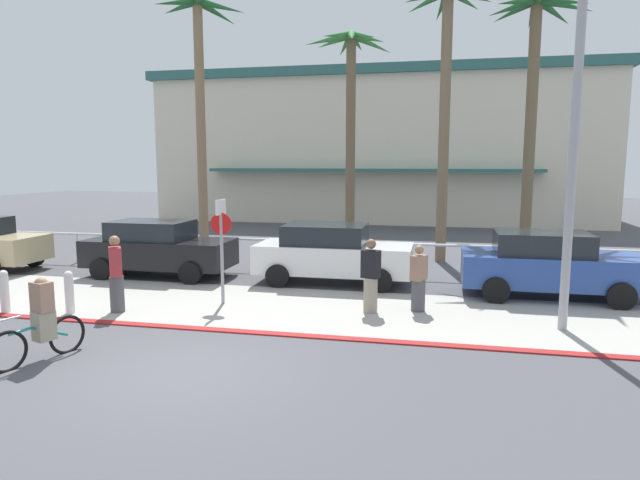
% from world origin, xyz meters
% --- Properties ---
extents(ground_plane, '(80.00, 80.00, 0.00)m').
position_xyz_m(ground_plane, '(0.00, 10.00, 0.00)').
color(ground_plane, '#4C4C51').
extents(sidewalk_strip, '(44.00, 4.00, 0.02)m').
position_xyz_m(sidewalk_strip, '(0.00, 4.20, 0.01)').
color(sidewalk_strip, '#ADAAA0').
rests_on(sidewalk_strip, ground).
extents(curb_paint, '(44.00, 0.24, 0.03)m').
position_xyz_m(curb_paint, '(0.00, 2.20, 0.01)').
color(curb_paint, maroon).
rests_on(curb_paint, ground).
extents(building_backdrop, '(25.86, 12.39, 8.56)m').
position_xyz_m(building_backdrop, '(0.28, 27.49, 4.30)').
color(building_backdrop, beige).
rests_on(building_backdrop, ground).
extents(rail_fence, '(25.60, 0.08, 1.04)m').
position_xyz_m(rail_fence, '(-0.00, 8.50, 0.84)').
color(rail_fence, white).
rests_on(rail_fence, ground).
extents(stop_sign_bike_lane, '(0.52, 0.56, 2.56)m').
position_xyz_m(stop_sign_bike_lane, '(-1.07, 4.26, 1.68)').
color(stop_sign_bike_lane, gray).
rests_on(stop_sign_bike_lane, ground).
extents(bollard_0, '(0.20, 0.20, 1.00)m').
position_xyz_m(bollard_0, '(-4.15, 2.68, 0.52)').
color(bollard_0, white).
rests_on(bollard_0, ground).
extents(bollard_2, '(0.20, 0.20, 1.00)m').
position_xyz_m(bollard_2, '(-5.67, 2.45, 0.52)').
color(bollard_2, white).
rests_on(bollard_2, ground).
extents(streetlight_curb, '(0.24, 2.54, 7.50)m').
position_xyz_m(streetlight_curb, '(6.60, 3.50, 4.28)').
color(streetlight_curb, '#9EA0A5').
rests_on(streetlight_curb, ground).
extents(palm_tree_0, '(3.33, 3.39, 9.56)m').
position_xyz_m(palm_tree_0, '(-5.02, 12.15, 6.75)').
color(palm_tree_0, '#846B4C').
rests_on(palm_tree_0, ground).
extents(palm_tree_1, '(3.21, 3.11, 8.26)m').
position_xyz_m(palm_tree_1, '(0.63, 12.93, 6.26)').
color(palm_tree_1, brown).
rests_on(palm_tree_1, ground).
extents(palm_tree_2, '(2.94, 3.24, 9.17)m').
position_xyz_m(palm_tree_2, '(4.11, 11.43, 6.63)').
color(palm_tree_2, '#756047').
rests_on(palm_tree_2, ground).
extents(palm_tree_3, '(3.21, 3.52, 8.64)m').
position_xyz_m(palm_tree_3, '(6.83, 11.07, 6.53)').
color(palm_tree_3, brown).
rests_on(palm_tree_3, ground).
extents(car_black_1, '(4.40, 2.02, 1.69)m').
position_xyz_m(car_black_1, '(-4.26, 7.00, 0.87)').
color(car_black_1, black).
rests_on(car_black_1, ground).
extents(car_white_2, '(4.40, 2.02, 1.69)m').
position_xyz_m(car_white_2, '(1.08, 7.15, 0.87)').
color(car_white_2, white).
rests_on(car_white_2, ground).
extents(car_blue_3, '(4.40, 2.02, 1.69)m').
position_xyz_m(car_blue_3, '(6.80, 6.63, 0.87)').
color(car_blue_3, '#284793').
rests_on(car_blue_3, ground).
extents(cyclist_teal_0, '(0.67, 1.73, 1.50)m').
position_xyz_m(cyclist_teal_0, '(-2.68, -0.06, 0.69)').
color(cyclist_teal_0, black).
rests_on(cyclist_teal_0, ground).
extents(pedestrian_0, '(0.43, 0.47, 1.56)m').
position_xyz_m(pedestrian_0, '(3.62, 4.57, 0.71)').
color(pedestrian_0, '#4C4C51').
rests_on(pedestrian_0, ground).
extents(pedestrian_1, '(0.45, 0.48, 1.80)m').
position_xyz_m(pedestrian_1, '(-3.14, 3.00, 0.84)').
color(pedestrian_1, '#4C4C51').
rests_on(pedestrian_1, ground).
extents(pedestrian_2, '(0.46, 0.40, 1.72)m').
position_xyz_m(pedestrian_2, '(2.55, 4.23, 0.80)').
color(pedestrian_2, gray).
rests_on(pedestrian_2, ground).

